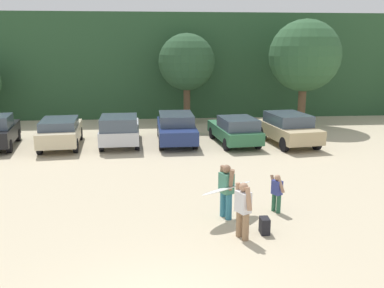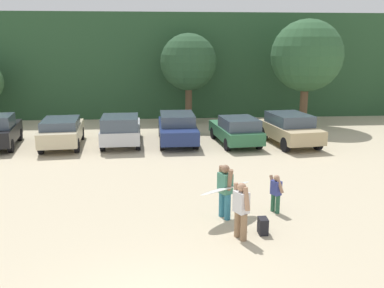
{
  "view_description": "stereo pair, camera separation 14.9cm",
  "coord_description": "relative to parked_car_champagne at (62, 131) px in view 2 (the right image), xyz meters",
  "views": [
    {
      "loc": [
        0.12,
        -6.34,
        4.95
      ],
      "look_at": [
        1.39,
        8.55,
        1.36
      ],
      "focal_mm": 37.98,
      "sensor_mm": 36.0,
      "label": 1
    },
    {
      "loc": [
        0.27,
        -6.35,
        4.95
      ],
      "look_at": [
        1.39,
        8.55,
        1.36
      ],
      "focal_mm": 37.98,
      "sensor_mm": 36.0,
      "label": 2
    }
  ],
  "objects": [
    {
      "name": "hillside_ridge",
      "position": [
        4.78,
        13.87,
        2.81
      ],
      "size": [
        108.0,
        12.0,
        7.21
      ],
      "primitive_type": "cube",
      "color": "#284C2D",
      "rests_on": "ground_plane"
    },
    {
      "name": "tree_far_left",
      "position": [
        6.82,
        5.92,
        3.16
      ],
      "size": [
        3.62,
        3.62,
        5.8
      ],
      "color": "brown",
      "rests_on": "ground_plane"
    },
    {
      "name": "tree_center_left",
      "position": [
        13.96,
        4.28,
        3.59
      ],
      "size": [
        4.38,
        4.38,
        6.6
      ],
      "color": "brown",
      "rests_on": "ground_plane"
    },
    {
      "name": "parked_car_champagne",
      "position": [
        0.0,
        0.0,
        0.0
      ],
      "size": [
        2.25,
        4.4,
        1.46
      ],
      "rotation": [
        0.0,
        0.0,
        1.67
      ],
      "color": "beige",
      "rests_on": "ground_plane"
    },
    {
      "name": "parked_car_silver",
      "position": [
        2.95,
        0.1,
        0.04
      ],
      "size": [
        2.13,
        4.39,
        1.62
      ],
      "rotation": [
        0.0,
        0.0,
        1.62
      ],
      "color": "silver",
      "rests_on": "ground_plane"
    },
    {
      "name": "parked_car_navy",
      "position": [
        5.85,
        0.49,
        0.02
      ],
      "size": [
        1.99,
        4.81,
        1.55
      ],
      "rotation": [
        0.0,
        0.0,
        1.59
      ],
      "color": "navy",
      "rests_on": "ground_plane"
    },
    {
      "name": "parked_car_forest_green",
      "position": [
        8.87,
        -0.17,
        -0.04
      ],
      "size": [
        2.29,
        4.42,
        1.47
      ],
      "rotation": [
        0.0,
        0.0,
        1.69
      ],
      "color": "#2D6642",
      "rests_on": "ground_plane"
    },
    {
      "name": "parked_car_tan",
      "position": [
        11.62,
        -0.41,
        0.06
      ],
      "size": [
        2.48,
        4.29,
        1.6
      ],
      "rotation": [
        0.0,
        0.0,
        1.72
      ],
      "color": "tan",
      "rests_on": "ground_plane"
    },
    {
      "name": "person_adult",
      "position": [
        6.85,
        -9.37,
        0.12
      ],
      "size": [
        0.45,
        0.64,
        1.63
      ],
      "rotation": [
        0.0,
        0.0,
        3.62
      ],
      "color": "teal",
      "rests_on": "ground_plane"
    },
    {
      "name": "person_child",
      "position": [
        8.46,
        -9.07,
        -0.13
      ],
      "size": [
        0.37,
        0.59,
        1.19
      ],
      "rotation": [
        0.0,
        0.0,
        3.62
      ],
      "color": "#26593F",
      "rests_on": "ground_plane"
    },
    {
      "name": "person_companion",
      "position": [
        7.07,
        -10.72,
        0.07
      ],
      "size": [
        0.43,
        0.63,
        1.55
      ],
      "rotation": [
        0.0,
        0.0,
        3.62
      ],
      "color": "#8C6B4C",
      "rests_on": "ground_plane"
    },
    {
      "name": "surfboard_white",
      "position": [
        6.86,
        -9.43,
        0.15
      ],
      "size": [
        1.86,
        1.52,
        0.24
      ],
      "rotation": [
        0.0,
        0.0,
        3.75
      ],
      "color": "white"
    },
    {
      "name": "backpack_dropped",
      "position": [
        7.73,
        -10.5,
        -0.58
      ],
      "size": [
        0.24,
        0.34,
        0.45
      ],
      "color": "black",
      "rests_on": "ground_plane"
    }
  ]
}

